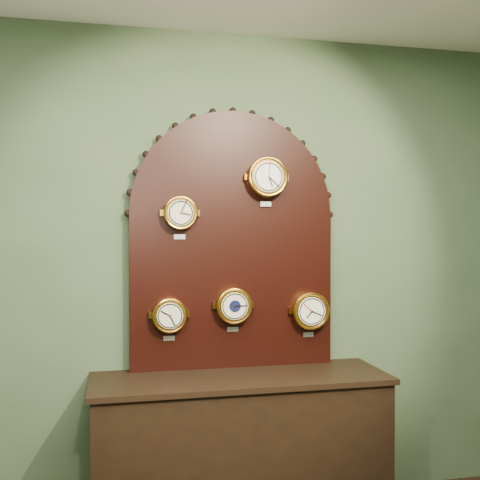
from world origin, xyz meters
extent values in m
plane|color=#41563B|center=(0.00, 2.50, 1.40)|extent=(4.00, 0.00, 4.00)
cube|color=black|center=(0.00, 2.23, 0.40)|extent=(1.60, 0.50, 0.80)
cube|color=black|center=(0.00, 2.45, 1.28)|extent=(1.20, 0.06, 0.90)
cylinder|color=black|center=(0.00, 2.45, 1.73)|extent=(1.20, 0.06, 1.20)
cylinder|color=gold|center=(-0.32, 2.39, 1.73)|extent=(0.18, 0.08, 0.18)
torus|color=gold|center=(-0.32, 2.36, 1.73)|extent=(0.19, 0.02, 0.19)
cylinder|color=beige|center=(-0.32, 2.35, 1.73)|extent=(0.14, 0.01, 0.14)
cube|color=silver|center=(-0.32, 2.42, 1.60)|extent=(0.06, 0.01, 0.03)
cylinder|color=gold|center=(0.19, 2.39, 1.94)|extent=(0.22, 0.08, 0.22)
torus|color=gold|center=(0.19, 2.36, 1.94)|extent=(0.24, 0.02, 0.24)
cylinder|color=white|center=(0.19, 2.35, 1.94)|extent=(0.18, 0.01, 0.18)
cube|color=silver|center=(0.19, 2.42, 1.79)|extent=(0.07, 0.01, 0.03)
cylinder|color=gold|center=(-0.38, 2.39, 1.16)|extent=(0.18, 0.08, 0.18)
torus|color=gold|center=(-0.38, 2.36, 1.16)|extent=(0.20, 0.02, 0.20)
cylinder|color=beige|center=(-0.38, 2.35, 1.16)|extent=(0.15, 0.01, 0.15)
cube|color=silver|center=(-0.38, 2.42, 1.02)|extent=(0.06, 0.01, 0.03)
cylinder|color=gold|center=(-0.01, 2.39, 1.20)|extent=(0.20, 0.08, 0.20)
torus|color=gold|center=(-0.01, 2.36, 1.20)|extent=(0.21, 0.02, 0.21)
cylinder|color=beige|center=(-0.01, 2.35, 1.20)|extent=(0.16, 0.01, 0.16)
cube|color=silver|center=(-0.01, 2.42, 1.06)|extent=(0.07, 0.01, 0.03)
cylinder|color=#0C1035|center=(-0.01, 2.35, 1.20)|extent=(0.07, 0.00, 0.07)
cylinder|color=gold|center=(0.46, 2.39, 1.16)|extent=(0.21, 0.08, 0.21)
torus|color=gold|center=(0.46, 2.36, 1.16)|extent=(0.23, 0.02, 0.23)
cylinder|color=white|center=(0.46, 2.35, 1.16)|extent=(0.17, 0.01, 0.17)
cube|color=silver|center=(0.46, 2.42, 1.01)|extent=(0.07, 0.01, 0.03)
camera|label=1|loc=(-0.69, -0.88, 1.63)|focal=43.33mm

